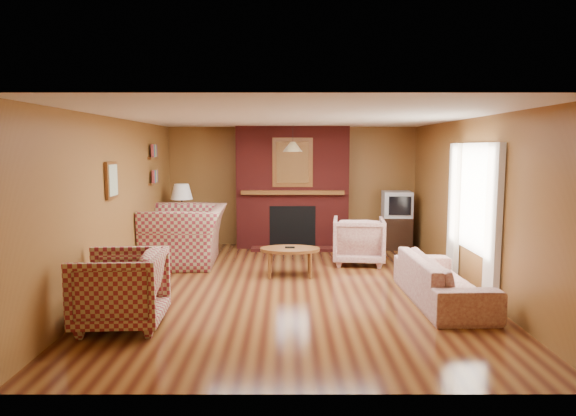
{
  "coord_description": "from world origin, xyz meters",
  "views": [
    {
      "loc": [
        -0.1,
        -7.19,
        1.99
      ],
      "look_at": [
        -0.09,
        0.6,
        1.07
      ],
      "focal_mm": 32.0,
      "sensor_mm": 36.0,
      "label": 1
    }
  ],
  "objects_px": {
    "crt_tv": "(397,204)",
    "side_table": "(183,236)",
    "plaid_loveseat": "(186,235)",
    "tv_stand": "(396,233)",
    "fireplace": "(292,188)",
    "table_lamp": "(182,200)",
    "plaid_armchair": "(120,289)",
    "coffee_table": "(290,251)",
    "floral_sofa": "(442,280)",
    "floral_armchair": "(359,240)"
  },
  "relations": [
    {
      "from": "plaid_armchair",
      "to": "side_table",
      "type": "distance_m",
      "value": 4.13
    },
    {
      "from": "fireplace",
      "to": "floral_armchair",
      "type": "height_order",
      "value": "fireplace"
    },
    {
      "from": "floral_sofa",
      "to": "crt_tv",
      "type": "distance_m",
      "value": 3.59
    },
    {
      "from": "fireplace",
      "to": "tv_stand",
      "type": "xyz_separation_m",
      "value": [
        2.05,
        -0.18,
        -0.87
      ]
    },
    {
      "from": "fireplace",
      "to": "floral_armchair",
      "type": "relative_size",
      "value": 2.72
    },
    {
      "from": "coffee_table",
      "to": "tv_stand",
      "type": "distance_m",
      "value": 3.03
    },
    {
      "from": "coffee_table",
      "to": "side_table",
      "type": "bearing_deg",
      "value": 138.11
    },
    {
      "from": "plaid_loveseat",
      "to": "floral_armchair",
      "type": "relative_size",
      "value": 1.72
    },
    {
      "from": "floral_sofa",
      "to": "table_lamp",
      "type": "xyz_separation_m",
      "value": [
        -4.0,
        3.19,
        0.71
      ]
    },
    {
      "from": "coffee_table",
      "to": "table_lamp",
      "type": "relative_size",
      "value": 1.36
    },
    {
      "from": "plaid_armchair",
      "to": "tv_stand",
      "type": "height_order",
      "value": "plaid_armchair"
    },
    {
      "from": "floral_sofa",
      "to": "coffee_table",
      "type": "relative_size",
      "value": 2.17
    },
    {
      "from": "floral_armchair",
      "to": "coffee_table",
      "type": "distance_m",
      "value": 1.46
    },
    {
      "from": "coffee_table",
      "to": "crt_tv",
      "type": "relative_size",
      "value": 1.61
    },
    {
      "from": "fireplace",
      "to": "side_table",
      "type": "bearing_deg",
      "value": -165.71
    },
    {
      "from": "plaid_armchair",
      "to": "tv_stand",
      "type": "bearing_deg",
      "value": 135.04
    },
    {
      "from": "table_lamp",
      "to": "floral_sofa",
      "type": "bearing_deg",
      "value": -38.61
    },
    {
      "from": "plaid_loveseat",
      "to": "table_lamp",
      "type": "distance_m",
      "value": 1.12
    },
    {
      "from": "side_table",
      "to": "tv_stand",
      "type": "xyz_separation_m",
      "value": [
        4.15,
        0.35,
        0.0
      ]
    },
    {
      "from": "fireplace",
      "to": "side_table",
      "type": "xyz_separation_m",
      "value": [
        -2.1,
        -0.53,
        -0.87
      ]
    },
    {
      "from": "side_table",
      "to": "crt_tv",
      "type": "bearing_deg",
      "value": 4.74
    },
    {
      "from": "fireplace",
      "to": "table_lamp",
      "type": "relative_size",
      "value": 3.51
    },
    {
      "from": "fireplace",
      "to": "floral_armchair",
      "type": "bearing_deg",
      "value": -53.23
    },
    {
      "from": "plaid_loveseat",
      "to": "coffee_table",
      "type": "relative_size",
      "value": 1.63
    },
    {
      "from": "fireplace",
      "to": "coffee_table",
      "type": "xyz_separation_m",
      "value": [
        -0.06,
        -2.36,
        -0.8
      ]
    },
    {
      "from": "tv_stand",
      "to": "side_table",
      "type": "bearing_deg",
      "value": -170.83
    },
    {
      "from": "table_lamp",
      "to": "crt_tv",
      "type": "relative_size",
      "value": 1.19
    },
    {
      "from": "fireplace",
      "to": "tv_stand",
      "type": "distance_m",
      "value": 2.23
    },
    {
      "from": "fireplace",
      "to": "side_table",
      "type": "distance_m",
      "value": 2.34
    },
    {
      "from": "fireplace",
      "to": "plaid_armchair",
      "type": "height_order",
      "value": "fireplace"
    },
    {
      "from": "side_table",
      "to": "table_lamp",
      "type": "bearing_deg",
      "value": 0.0
    },
    {
      "from": "fireplace",
      "to": "floral_sofa",
      "type": "height_order",
      "value": "fireplace"
    },
    {
      "from": "plaid_loveseat",
      "to": "fireplace",
      "type": "bearing_deg",
      "value": 126.82
    },
    {
      "from": "plaid_armchair",
      "to": "floral_sofa",
      "type": "bearing_deg",
      "value": 100.39
    },
    {
      "from": "tv_stand",
      "to": "crt_tv",
      "type": "relative_size",
      "value": 1.09
    },
    {
      "from": "fireplace",
      "to": "tv_stand",
      "type": "relative_size",
      "value": 3.83
    },
    {
      "from": "side_table",
      "to": "tv_stand",
      "type": "height_order",
      "value": "tv_stand"
    },
    {
      "from": "floral_sofa",
      "to": "floral_armchair",
      "type": "bearing_deg",
      "value": 17.56
    },
    {
      "from": "fireplace",
      "to": "table_lamp",
      "type": "height_order",
      "value": "fireplace"
    },
    {
      "from": "plaid_loveseat",
      "to": "crt_tv",
      "type": "distance_m",
      "value": 4.13
    },
    {
      "from": "plaid_loveseat",
      "to": "side_table",
      "type": "relative_size",
      "value": 2.44
    },
    {
      "from": "plaid_armchair",
      "to": "coffee_table",
      "type": "height_order",
      "value": "plaid_armchair"
    },
    {
      "from": "table_lamp",
      "to": "crt_tv",
      "type": "bearing_deg",
      "value": 4.74
    },
    {
      "from": "side_table",
      "to": "plaid_loveseat",
      "type": "bearing_deg",
      "value": -75.44
    },
    {
      "from": "floral_sofa",
      "to": "crt_tv",
      "type": "bearing_deg",
      "value": -4.09
    },
    {
      "from": "floral_sofa",
      "to": "floral_armchair",
      "type": "xyz_separation_m",
      "value": [
        -0.78,
        2.23,
        0.11
      ]
    },
    {
      "from": "plaid_armchair",
      "to": "tv_stand",
      "type": "xyz_separation_m",
      "value": [
        4.0,
        4.47,
        -0.12
      ]
    },
    {
      "from": "crt_tv",
      "to": "side_table",
      "type": "bearing_deg",
      "value": -175.26
    },
    {
      "from": "side_table",
      "to": "crt_tv",
      "type": "distance_m",
      "value": 4.2
    },
    {
      "from": "coffee_table",
      "to": "crt_tv",
      "type": "height_order",
      "value": "crt_tv"
    }
  ]
}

